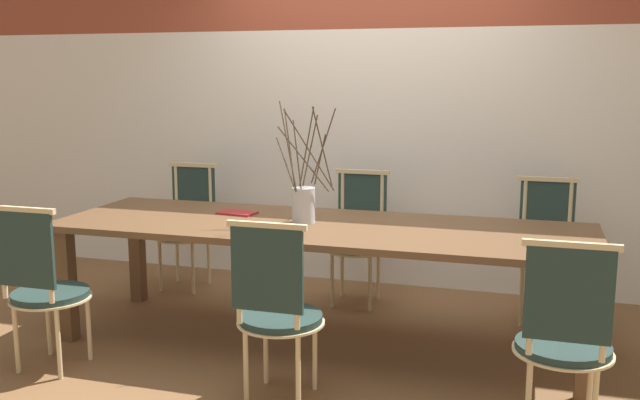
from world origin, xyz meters
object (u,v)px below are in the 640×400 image
(vase_centerpiece, at_px, (304,201))
(book_stack, at_px, (237,213))
(dining_table, at_px, (320,236))
(chair_near_center, at_px, (564,336))
(chair_far_center, at_px, (545,247))

(vase_centerpiece, bearing_deg, book_stack, 164.34)
(dining_table, height_order, chair_near_center, chair_near_center)
(book_stack, bearing_deg, vase_centerpiece, -15.66)
(dining_table, relative_size, chair_far_center, 3.39)
(chair_far_center, xyz_separation_m, vase_centerpiece, (-1.44, -0.83, 0.38))
(chair_near_center, xyz_separation_m, vase_centerpiece, (-1.50, 0.87, 0.38))
(chair_near_center, height_order, chair_far_center, same)
(book_stack, bearing_deg, chair_near_center, -26.72)
(vase_centerpiece, distance_m, book_stack, 0.54)
(chair_near_center, xyz_separation_m, chair_far_center, (-0.06, 1.70, 0.00))
(chair_near_center, relative_size, book_stack, 3.71)
(dining_table, distance_m, book_stack, 0.64)
(chair_near_center, height_order, book_stack, chair_near_center)
(vase_centerpiece, bearing_deg, chair_near_center, -30.03)
(dining_table, height_order, chair_far_center, chair_far_center)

